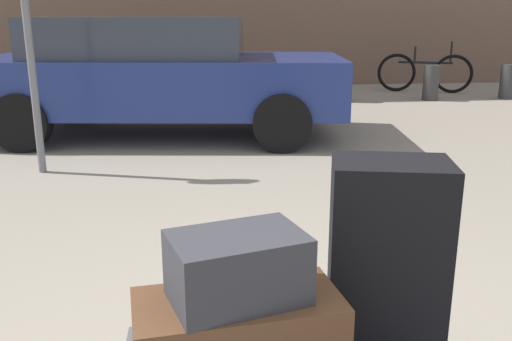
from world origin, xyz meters
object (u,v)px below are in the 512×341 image
object	(u,v)px
bicycle_leaning	(425,73)
bollard_kerb_mid	(431,83)
parked_car	(158,73)
duffel_bag_charcoal_topmost_pile	(237,267)
bollard_kerb_far	(508,81)
suitcase_black_front_left	(387,254)
no_parking_sign	(27,20)
bollard_kerb_near	(345,84)

from	to	relation	value
bicycle_leaning	bollard_kerb_mid	world-z (taller)	bicycle_leaning
bollard_kerb_mid	parked_car	bearing A→B (deg)	-151.56
duffel_bag_charcoal_topmost_pile	bollard_kerb_far	world-z (taller)	duffel_bag_charcoal_topmost_pile
suitcase_black_front_left	duffel_bag_charcoal_topmost_pile	size ratio (longest dim) A/B	1.70
parked_car	no_parking_sign	distance (m)	1.99
suitcase_black_front_left	parked_car	size ratio (longest dim) A/B	0.15
suitcase_black_front_left	bollard_kerb_mid	bearing A→B (deg)	77.73
parked_car	no_parking_sign	size ratio (longest dim) A/B	1.99
bicycle_leaning	no_parking_sign	xyz separation A→B (m)	(-5.84, -5.02, 1.03)
bicycle_leaning	no_parking_sign	distance (m)	7.77
parked_car	bollard_kerb_mid	size ratio (longest dim) A/B	7.38
bollard_kerb_far	no_parking_sign	bearing A→B (deg)	-149.92
suitcase_black_front_left	bollard_kerb_near	world-z (taller)	suitcase_black_front_left
suitcase_black_front_left	bollard_kerb_far	xyz separation A→B (m)	(4.86, 7.65, -0.36)
suitcase_black_front_left	bicycle_leaning	distance (m)	9.41
bollard_kerb_near	bollard_kerb_mid	distance (m)	1.54
parked_car	bicycle_leaning	distance (m)	5.93
no_parking_sign	bicycle_leaning	bearing A→B (deg)	40.67
suitcase_black_front_left	duffel_bag_charcoal_topmost_pile	bearing A→B (deg)	-146.69
no_parking_sign	bollard_kerb_mid	bearing A→B (deg)	36.00
suitcase_black_front_left	bollard_kerb_far	size ratio (longest dim) A/B	1.08
duffel_bag_charcoal_topmost_pile	suitcase_black_front_left	bearing A→B (deg)	4.98
bollard_kerb_mid	suitcase_black_front_left	bearing A→B (deg)	-114.28
bollard_kerb_near	bollard_kerb_far	distance (m)	2.95
no_parking_sign	bollard_kerb_far	bearing A→B (deg)	30.08
bollard_kerb_near	bollard_kerb_far	size ratio (longest dim) A/B	1.00
parked_car	bollard_kerb_mid	distance (m)	5.17
duffel_bag_charcoal_topmost_pile	bollard_kerb_near	bearing A→B (deg)	56.42
bollard_kerb_near	suitcase_black_front_left	bearing A→B (deg)	-104.05
parked_car	bollard_kerb_near	distance (m)	3.90
bollard_kerb_mid	bollard_kerb_far	distance (m)	1.41
suitcase_black_front_left	bollard_kerb_mid	size ratio (longest dim) A/B	1.08
duffel_bag_charcoal_topmost_pile	bollard_kerb_near	size ratio (longest dim) A/B	0.64
bollard_kerb_mid	no_parking_sign	distance (m)	6.95
bicycle_leaning	bollard_kerb_mid	xyz separation A→B (m)	(-0.29, -0.99, -0.07)
duffel_bag_charcoal_topmost_pile	bollard_kerb_mid	bearing A→B (deg)	46.83
suitcase_black_front_left	no_parking_sign	world-z (taller)	no_parking_sign
bollard_kerb_far	no_parking_sign	size ratio (longest dim) A/B	0.27
bicycle_leaning	bollard_kerb_near	bearing A→B (deg)	-151.64
duffel_bag_charcoal_topmost_pile	parked_car	bearing A→B (deg)	79.51
duffel_bag_charcoal_topmost_pile	bollard_kerb_near	xyz separation A→B (m)	(2.44, 7.85, -0.44)
bollard_kerb_far	duffel_bag_charcoal_topmost_pile	bearing A→B (deg)	-124.46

